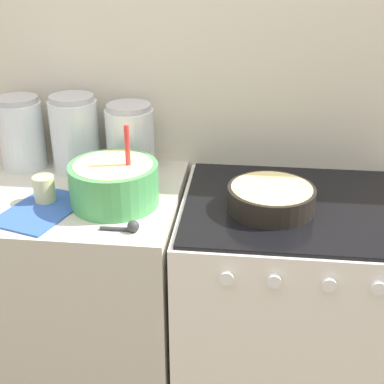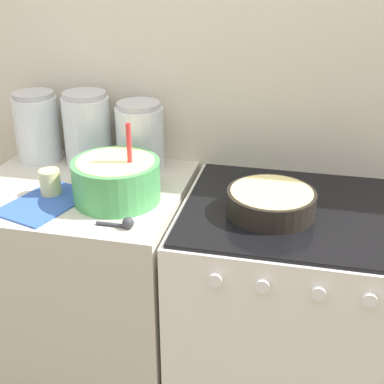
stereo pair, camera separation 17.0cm
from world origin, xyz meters
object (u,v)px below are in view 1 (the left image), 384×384
Objects in this scene: stove at (286,314)px; baking_pan at (271,198)px; storage_jar_middle at (75,138)px; storage_jar_left at (22,137)px; storage_jar_right at (130,143)px; tin_can at (44,190)px; mixing_bowl at (114,181)px.

stove is 0.49m from baking_pan.
storage_jar_left is at bearing 180.00° from storage_jar_middle.
baking_pan is at bearing -19.90° from storage_jar_middle.
storage_jar_left is 1.05× the size of storage_jar_right.
tin_can is (-0.81, -0.08, 0.49)m from stove.
storage_jar_middle is 0.21m from storage_jar_right.
baking_pan is 0.73m from tin_can.
stove is 3.20× the size of baking_pan.
storage_jar_middle is at bearing -0.00° from storage_jar_left.
baking_pan is 3.08× the size of tin_can.
mixing_bowl is 0.27m from storage_jar_right.
storage_jar_right is (-0.51, 0.26, 0.07)m from baking_pan.
stove is 0.95m from tin_can.
stove is at bearing 5.86° from mixing_bowl.
stove is 1.17m from storage_jar_left.
storage_jar_right is at bearing 160.33° from stove.
mixing_bowl is 0.50m from storage_jar_left.
storage_jar_middle is (-0.80, 0.21, 0.56)m from stove.
storage_jar_left is 0.21m from storage_jar_middle.
baking_pan is at bearing -26.98° from storage_jar_right.
stove is 3.52× the size of storage_jar_right.
storage_jar_left is (-1.00, 0.21, 0.56)m from stove.
mixing_bowl reaches higher than stove.
stove is at bearing 5.46° from tin_can.
stove is 0.84m from storage_jar_right.
stove is at bearing -14.86° from storage_jar_middle.
storage_jar_right reaches higher than tin_can.
storage_jar_right reaches higher than stove.
mixing_bowl is at bearing -89.08° from storage_jar_right.
baking_pan is 1.00× the size of storage_jar_middle.
mixing_bowl is 1.13× the size of storage_jar_right.
baking_pan is at bearing 1.61° from mixing_bowl.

